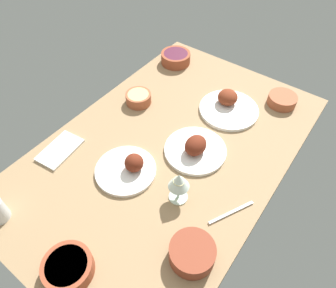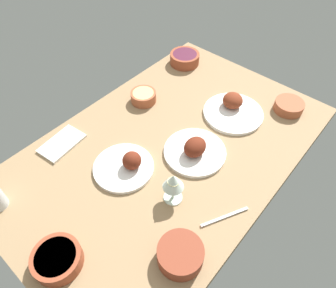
{
  "view_description": "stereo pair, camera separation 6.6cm",
  "coord_description": "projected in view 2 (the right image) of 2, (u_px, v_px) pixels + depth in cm",
  "views": [
    {
      "loc": [
        66.65,
        49.18,
        101.51
      ],
      "look_at": [
        0.0,
        0.0,
        6.0
      ],
      "focal_mm": 32.57,
      "sensor_mm": 36.0,
      "label": 1
    },
    {
      "loc": [
        62.52,
        54.33,
        101.51
      ],
      "look_at": [
        0.0,
        0.0,
        6.0
      ],
      "focal_mm": 32.57,
      "sensor_mm": 36.0,
      "label": 2
    }
  ],
  "objects": [
    {
      "name": "dining_table",
      "position": [
        168.0,
        150.0,
        1.29
      ],
      "size": [
        140.0,
        90.0,
        4.0
      ],
      "primitive_type": "cube",
      "color": "#937551",
      "rests_on": "ground"
    },
    {
      "name": "plate_far_side",
      "position": [
        195.0,
        150.0,
        1.24
      ],
      "size": [
        25.57,
        25.57,
        8.81
      ],
      "color": "white",
      "rests_on": "dining_table"
    },
    {
      "name": "plate_center_main",
      "position": [
        233.0,
        109.0,
        1.4
      ],
      "size": [
        27.34,
        27.34,
        8.2
      ],
      "color": "white",
      "rests_on": "dining_table"
    },
    {
      "name": "plate_near_viewer",
      "position": [
        126.0,
        165.0,
        1.19
      ],
      "size": [
        23.9,
        23.9,
        8.57
      ],
      "color": "white",
      "rests_on": "dining_table"
    },
    {
      "name": "bowl_sauce",
      "position": [
        289.0,
        106.0,
        1.41
      ],
      "size": [
        13.32,
        13.32,
        4.61
      ],
      "color": "#A35133",
      "rests_on": "dining_table"
    },
    {
      "name": "bowl_soup",
      "position": [
        180.0,
        254.0,
        0.95
      ],
      "size": [
        14.78,
        14.78,
        6.22
      ],
      "color": "brown",
      "rests_on": "dining_table"
    },
    {
      "name": "bowl_cream",
      "position": [
        57.0,
        259.0,
        0.94
      ],
      "size": [
        15.52,
        15.52,
        5.32
      ],
      "color": "brown",
      "rests_on": "dining_table"
    },
    {
      "name": "bowl_pasta",
      "position": [
        143.0,
        96.0,
        1.45
      ],
      "size": [
        12.08,
        12.08,
        5.07
      ],
      "color": "#A35133",
      "rests_on": "dining_table"
    },
    {
      "name": "bowl_onions",
      "position": [
        185.0,
        58.0,
        1.65
      ],
      "size": [
        15.85,
        15.85,
        5.83
      ],
      "color": "brown",
      "rests_on": "dining_table"
    },
    {
      "name": "wine_glass",
      "position": [
        173.0,
        183.0,
        1.04
      ],
      "size": [
        7.6,
        7.6,
        14.0
      ],
      "color": "silver",
      "rests_on": "dining_table"
    },
    {
      "name": "folded_napkin",
      "position": [
        62.0,
        143.0,
        1.28
      ],
      "size": [
        19.47,
        13.01,
        1.2
      ],
      "primitive_type": "cube",
      "rotation": [
        0.0,
        0.0,
        0.11
      ],
      "color": "white",
      "rests_on": "dining_table"
    },
    {
      "name": "fork_loose",
      "position": [
        225.0,
        217.0,
        1.06
      ],
      "size": [
        16.9,
        9.25,
        0.8
      ],
      "primitive_type": "cube",
      "rotation": [
        0.0,
        0.0,
        2.67
      ],
      "color": "silver",
      "rests_on": "dining_table"
    }
  ]
}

